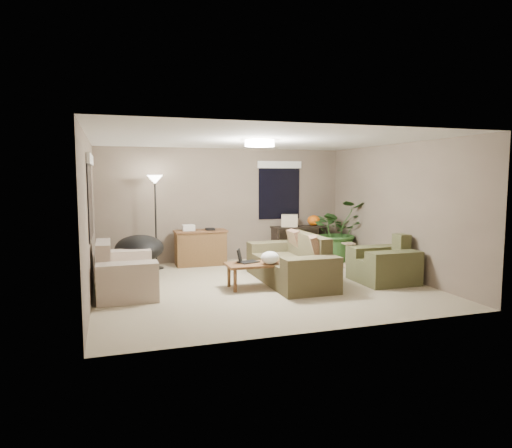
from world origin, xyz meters
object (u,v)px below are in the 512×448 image
object	(u,v)px
desk	(201,247)
papasan_chair	(140,253)
coffee_table	(256,267)
main_sofa	(292,266)
cat_scratching_post	(348,256)
armchair	(384,265)
loveseat	(124,275)
floor_lamp	(155,191)
console_table	(300,240)
houseplant	(338,237)

from	to	relation	value
desk	papasan_chair	xyz separation A→B (m)	(-1.31, -0.82, 0.09)
coffee_table	papasan_chair	xyz separation A→B (m)	(-1.83, 1.42, 0.11)
main_sofa	cat_scratching_post	distance (m)	1.90
main_sofa	armchair	bearing A→B (deg)	-18.33
loveseat	floor_lamp	world-z (taller)	floor_lamp
loveseat	floor_lamp	bearing A→B (deg)	69.01
papasan_chair	armchair	bearing A→B (deg)	-22.67
console_table	desk	bearing A→B (deg)	-178.24
console_table	coffee_table	bearing A→B (deg)	-127.91
loveseat	cat_scratching_post	distance (m)	4.62
coffee_table	floor_lamp	bearing A→B (deg)	123.92
main_sofa	loveseat	world-z (taller)	same
coffee_table	papasan_chair	size ratio (longest dim) A/B	1.11
desk	console_table	world-z (taller)	same
armchair	console_table	world-z (taller)	armchair
armchair	coffee_table	bearing A→B (deg)	172.37
main_sofa	cat_scratching_post	bearing A→B (deg)	29.15
loveseat	houseplant	size ratio (longest dim) A/B	1.17
papasan_chair	houseplant	distance (m)	4.35
papasan_chair	cat_scratching_post	distance (m)	4.25
console_table	papasan_chair	world-z (taller)	papasan_chair
coffee_table	armchair	bearing A→B (deg)	-7.63
loveseat	houseplant	distance (m)	4.88
papasan_chair	floor_lamp	world-z (taller)	floor_lamp
main_sofa	coffee_table	size ratio (longest dim) A/B	2.20
armchair	houseplant	world-z (taller)	houseplant
main_sofa	houseplant	bearing A→B (deg)	42.05
houseplant	armchair	bearing A→B (deg)	-95.21
loveseat	desk	world-z (taller)	loveseat
papasan_chair	cat_scratching_post	size ratio (longest dim) A/B	1.80
coffee_table	console_table	world-z (taller)	console_table
cat_scratching_post	console_table	bearing A→B (deg)	117.56
main_sofa	console_table	xyz separation A→B (m)	(1.05, 2.10, 0.14)
desk	console_table	distance (m)	2.31
armchair	houseplant	xyz separation A→B (m)	(0.19, 2.11, 0.23)
floor_lamp	cat_scratching_post	xyz separation A→B (m)	(3.85, -1.01, -1.38)
main_sofa	desk	world-z (taller)	main_sofa
main_sofa	cat_scratching_post	xyz separation A→B (m)	(1.66, 0.93, -0.08)
floor_lamp	houseplant	bearing A→B (deg)	-5.12
console_table	floor_lamp	xyz separation A→B (m)	(-3.24, -0.16, 1.16)
main_sofa	console_table	size ratio (longest dim) A/B	1.69
loveseat	coffee_table	distance (m)	2.17
papasan_chair	desk	bearing A→B (deg)	31.93
armchair	loveseat	bearing A→B (deg)	171.81
floor_lamp	armchair	bearing A→B (deg)	-33.20
loveseat	coffee_table	xyz separation A→B (m)	(2.14, -0.33, 0.06)
main_sofa	houseplant	size ratio (longest dim) A/B	1.61
houseplant	loveseat	bearing A→B (deg)	-162.51
loveseat	houseplant	bearing A→B (deg)	17.49
console_table	houseplant	world-z (taller)	houseplant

